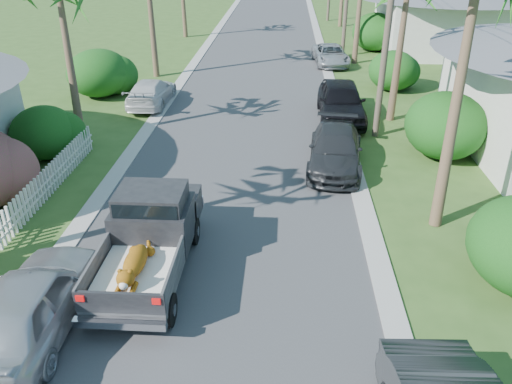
# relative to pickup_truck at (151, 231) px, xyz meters

# --- Properties ---
(ground) EXTENTS (120.00, 120.00, 0.00)m
(ground) POSITION_rel_pickup_truck_xyz_m (1.62, -3.37, -1.01)
(ground) COLOR #34531F
(ground) RESTS_ON ground
(road) EXTENTS (8.00, 100.00, 0.02)m
(road) POSITION_rel_pickup_truck_xyz_m (1.62, 21.63, -1.00)
(road) COLOR #38383A
(road) RESTS_ON ground
(curb_left) EXTENTS (0.60, 100.00, 0.06)m
(curb_left) POSITION_rel_pickup_truck_xyz_m (-2.68, 21.63, -0.98)
(curb_left) COLOR #A5A39E
(curb_left) RESTS_ON ground
(curb_right) EXTENTS (0.60, 100.00, 0.06)m
(curb_right) POSITION_rel_pickup_truck_xyz_m (5.92, 21.63, -0.98)
(curb_right) COLOR #A5A39E
(curb_right) RESTS_ON ground
(pickup_truck) EXTENTS (1.98, 5.12, 2.06)m
(pickup_truck) POSITION_rel_pickup_truck_xyz_m (0.00, 0.00, 0.00)
(pickup_truck) COLOR black
(pickup_truck) RESTS_ON ground
(parked_car_rm) EXTENTS (2.37, 4.83, 1.35)m
(parked_car_rm) POSITION_rel_pickup_truck_xyz_m (5.22, 6.40, -0.33)
(parked_car_rm) COLOR #27282B
(parked_car_rm) RESTS_ON ground
(parked_car_rf) EXTENTS (2.04, 5.02, 1.71)m
(parked_car_rf) POSITION_rel_pickup_truck_xyz_m (5.89, 11.63, -0.16)
(parked_car_rf) COLOR black
(parked_car_rf) RESTS_ON ground
(parked_car_rd) EXTENTS (2.37, 4.54, 1.22)m
(parked_car_rd) POSITION_rel_pickup_truck_xyz_m (6.20, 22.15, -0.40)
(parked_car_rd) COLOR #ADB0B5
(parked_car_rd) RESTS_ON ground
(parked_car_ln) EXTENTS (1.86, 4.54, 1.54)m
(parked_car_ln) POSITION_rel_pickup_truck_xyz_m (-1.98, -2.64, -0.24)
(parked_car_ln) COLOR #B5B7BC
(parked_car_ln) RESTS_ON ground
(parked_car_lf) EXTENTS (1.84, 4.40, 1.27)m
(parked_car_lf) POSITION_rel_pickup_truck_xyz_m (-3.32, 13.23, -0.38)
(parked_car_lf) COLOR silver
(parked_car_lf) RESTS_ON ground
(shrub_l_c) EXTENTS (2.40, 2.64, 2.00)m
(shrub_l_c) POSITION_rel_pickup_truck_xyz_m (-5.78, 6.63, -0.01)
(shrub_l_c) COLOR #123E11
(shrub_l_c) RESTS_ON ground
(shrub_l_d) EXTENTS (3.20, 3.52, 2.40)m
(shrub_l_d) POSITION_rel_pickup_truck_xyz_m (-6.38, 14.63, 0.19)
(shrub_l_d) COLOR #123E11
(shrub_l_d) RESTS_ON ground
(shrub_r_b) EXTENTS (3.00, 3.30, 2.50)m
(shrub_r_b) POSITION_rel_pickup_truck_xyz_m (9.42, 7.63, 0.24)
(shrub_r_b) COLOR #123E11
(shrub_r_b) RESTS_ON ground
(shrub_r_c) EXTENTS (2.60, 2.86, 2.10)m
(shrub_r_c) POSITION_rel_pickup_truck_xyz_m (9.12, 16.63, 0.04)
(shrub_r_c) COLOR #123E11
(shrub_r_c) RESTS_ON ground
(shrub_r_d) EXTENTS (3.20, 3.52, 2.60)m
(shrub_r_d) POSITION_rel_pickup_truck_xyz_m (9.62, 26.63, 0.29)
(shrub_r_d) COLOR #123E11
(shrub_r_d) RESTS_ON ground
(picket_fence) EXTENTS (0.10, 11.00, 1.00)m
(picket_fence) POSITION_rel_pickup_truck_xyz_m (-4.38, 2.13, -0.51)
(picket_fence) COLOR white
(picket_fence) RESTS_ON ground
(house_right_far) EXTENTS (9.00, 8.00, 4.60)m
(house_right_far) POSITION_rel_pickup_truck_xyz_m (14.62, 26.63, 1.11)
(house_right_far) COLOR silver
(house_right_far) RESTS_ON ground
(utility_pole_b) EXTENTS (1.60, 0.26, 9.00)m
(utility_pole_b) POSITION_rel_pickup_truck_xyz_m (7.22, 9.63, 3.59)
(utility_pole_b) COLOR brown
(utility_pole_b) RESTS_ON ground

